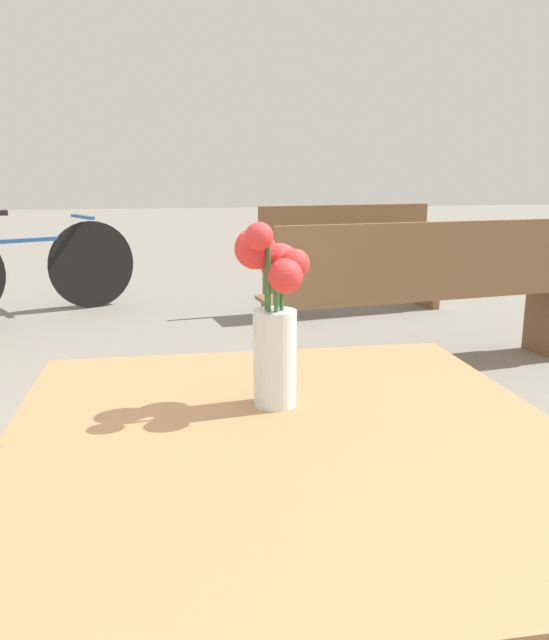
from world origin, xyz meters
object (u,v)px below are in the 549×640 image
table_front (289,493)px  bicycle (27,268)px  flower_vase (274,318)px  bench_middle (431,289)px  bench_far (350,255)px

table_front → bicycle: 4.42m
table_front → bicycle: (-1.22, 4.24, -0.24)m
flower_vase → bicycle: 4.32m
flower_vase → bench_middle: flower_vase is taller
flower_vase → bicycle: bearing=106.5°
bench_middle → bicycle: size_ratio=1.20×
bench_far → table_front: bearing=-108.3°
bicycle → bench_far: bearing=-5.8°
bench_far → bicycle: bench_far is taller
flower_vase → bench_middle: bearing=59.9°
bench_far → bicycle: bearing=174.2°
bench_far → bicycle: 2.55m
table_front → flower_vase: 0.28m
flower_vase → bench_far: (1.32, 3.86, -0.41)m
table_front → bench_far: 4.20m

